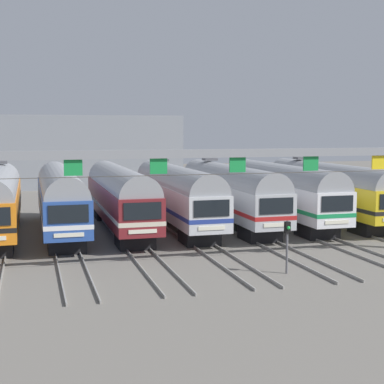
% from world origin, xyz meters
% --- Properties ---
extents(ground_plane, '(160.00, 160.00, 0.00)m').
position_xyz_m(ground_plane, '(0.00, 0.00, 0.00)').
color(ground_plane, slate).
extents(track_bed, '(27.27, 70.00, 0.15)m').
position_xyz_m(track_bed, '(-0.00, 17.00, 0.07)').
color(track_bed, gray).
rests_on(track_bed, ground).
extents(commuter_train_blue, '(2.88, 18.06, 4.77)m').
position_xyz_m(commuter_train_blue, '(-8.59, -0.01, 2.69)').
color(commuter_train_blue, '#284C9E').
rests_on(commuter_train_blue, ground).
extents(commuter_train_maroon, '(2.88, 18.06, 4.77)m').
position_xyz_m(commuter_train_maroon, '(-4.29, -0.01, 2.69)').
color(commuter_train_maroon, maroon).
rests_on(commuter_train_maroon, ground).
extents(commuter_train_silver, '(2.88, 18.06, 5.05)m').
position_xyz_m(commuter_train_silver, '(0.00, -0.00, 2.69)').
color(commuter_train_silver, silver).
rests_on(commuter_train_silver, ground).
extents(commuter_train_stainless, '(2.88, 18.06, 5.05)m').
position_xyz_m(commuter_train_stainless, '(4.29, -0.00, 2.69)').
color(commuter_train_stainless, '#B2B5BA').
rests_on(commuter_train_stainless, ground).
extents(commuter_train_white, '(2.88, 18.06, 4.77)m').
position_xyz_m(commuter_train_white, '(8.59, -0.01, 2.69)').
color(commuter_train_white, white).
rests_on(commuter_train_white, ground).
extents(commuter_train_yellow, '(2.88, 18.06, 5.05)m').
position_xyz_m(commuter_train_yellow, '(12.88, -0.00, 2.69)').
color(commuter_train_yellow, gold).
rests_on(commuter_train_yellow, ground).
extents(catenary_gantry, '(31.00, 0.44, 6.97)m').
position_xyz_m(catenary_gantry, '(0.00, -13.50, 5.45)').
color(catenary_gantry, gray).
rests_on(catenary_gantry, ground).
extents(yard_signal_mast, '(0.28, 0.35, 2.79)m').
position_xyz_m(yard_signal_mast, '(2.15, -15.23, 1.95)').
color(yard_signal_mast, '#59595E').
rests_on(yard_signal_mast, ground).
extents(maintenance_building, '(23.46, 10.00, 9.30)m').
position_xyz_m(maintenance_building, '(-3.01, 35.61, 4.65)').
color(maintenance_building, gray).
rests_on(maintenance_building, ground).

